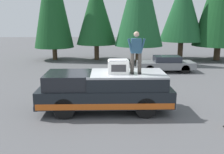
% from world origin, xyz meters
% --- Properties ---
extents(ground_plane, '(90.00, 90.00, 0.00)m').
position_xyz_m(ground_plane, '(0.00, 0.00, 0.00)').
color(ground_plane, '#565659').
extents(pickup_truck, '(2.01, 5.54, 1.65)m').
position_xyz_m(pickup_truck, '(0.21, 0.33, 0.87)').
color(pickup_truck, black).
rests_on(pickup_truck, ground).
extents(compressor_unit, '(0.65, 0.84, 0.56)m').
position_xyz_m(compressor_unit, '(0.12, -0.20, 1.93)').
color(compressor_unit, white).
rests_on(compressor_unit, pickup_truck).
extents(person_on_truck_bed, '(0.29, 0.72, 1.69)m').
position_xyz_m(person_on_truck_bed, '(-0.01, -0.91, 2.55)').
color(person_on_truck_bed, '#423D38').
rests_on(person_on_truck_bed, pickup_truck).
extents(parked_car_grey, '(1.64, 4.10, 1.16)m').
position_xyz_m(parked_car_grey, '(8.37, -4.13, 0.58)').
color(parked_car_grey, gray).
rests_on(parked_car_grey, ground).
extents(conifer_left, '(4.08, 4.08, 7.80)m').
position_xyz_m(conifer_left, '(14.16, -6.84, 4.76)').
color(conifer_left, '#4C3826').
rests_on(conifer_left, ground).
extents(conifer_center_right, '(3.73, 3.73, 7.57)m').
position_xyz_m(conifer_center_right, '(14.24, 1.13, 4.51)').
color(conifer_center_right, '#4C3826').
rests_on(conifer_center_right, ground).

